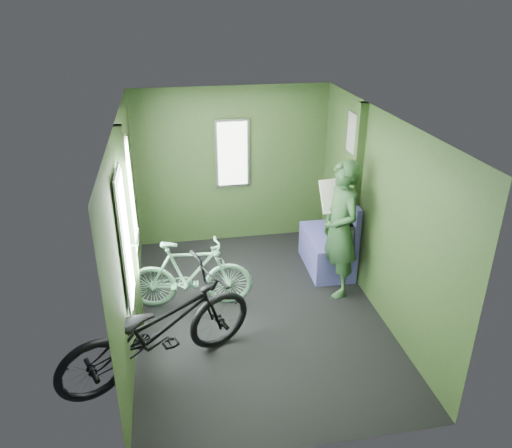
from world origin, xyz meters
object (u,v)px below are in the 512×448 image
(bicycle_mint, at_px, (192,305))
(waste_box, at_px, (344,249))
(bench_seat, at_px, (329,247))
(passenger, at_px, (340,229))
(bicycle_black, at_px, (163,371))

(bicycle_mint, xyz_separation_m, waste_box, (2.02, 0.34, 0.40))
(waste_box, distance_m, bench_seat, 0.30)
(passenger, bearing_deg, bench_seat, 164.00)
(bicycle_mint, distance_m, passenger, 2.01)
(passenger, distance_m, waste_box, 0.60)
(passenger, xyz_separation_m, bench_seat, (0.09, 0.59, -0.55))
(passenger, relative_size, waste_box, 2.15)
(bicycle_black, distance_m, passenger, 2.60)
(bicycle_black, relative_size, passenger, 1.18)
(passenger, height_order, waste_box, passenger)
(waste_box, xyz_separation_m, bench_seat, (-0.11, 0.27, -0.09))
(waste_box, height_order, bench_seat, bench_seat)
(passenger, xyz_separation_m, waste_box, (0.20, 0.32, -0.46))
(passenger, bearing_deg, bicycle_mint, -97.16)
(passenger, bearing_deg, waste_box, 140.87)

